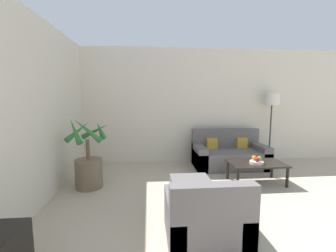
% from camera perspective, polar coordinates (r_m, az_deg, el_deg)
% --- Properties ---
extents(wall_back, '(8.75, 0.06, 2.70)m').
position_cam_1_polar(wall_back, '(5.73, 16.13, 4.93)').
color(wall_back, beige).
rests_on(wall_back, ground_plane).
extents(potted_palm, '(0.73, 0.72, 1.25)m').
position_cam_1_polar(potted_palm, '(4.16, -19.52, -9.20)').
color(potted_palm, brown).
rests_on(potted_palm, ground_plane).
extents(sofa_loveseat, '(1.58, 0.82, 0.82)m').
position_cam_1_polar(sofa_loveseat, '(5.29, 15.21, -7.09)').
color(sofa_loveseat, '#605B5B').
rests_on(sofa_loveseat, ground_plane).
extents(floor_lamp, '(0.32, 0.32, 1.65)m').
position_cam_1_polar(floor_lamp, '(5.81, 24.88, 5.18)').
color(floor_lamp, '#2D2823').
rests_on(floor_lamp, ground_plane).
extents(coffee_table, '(0.98, 0.58, 0.38)m').
position_cam_1_polar(coffee_table, '(4.44, 21.54, -9.23)').
color(coffee_table, black).
rests_on(coffee_table, ground_plane).
extents(fruit_bowl, '(0.24, 0.24, 0.05)m').
position_cam_1_polar(fruit_bowl, '(4.34, 21.55, -8.61)').
color(fruit_bowl, beige).
rests_on(fruit_bowl, coffee_table).
extents(apple_red, '(0.08, 0.08, 0.08)m').
position_cam_1_polar(apple_red, '(4.28, 21.70, -7.92)').
color(apple_red, red).
rests_on(apple_red, fruit_bowl).
extents(apple_green, '(0.08, 0.08, 0.08)m').
position_cam_1_polar(apple_green, '(4.38, 22.19, -7.62)').
color(apple_green, olive).
rests_on(apple_green, fruit_bowl).
extents(orange_fruit, '(0.08, 0.08, 0.08)m').
position_cam_1_polar(orange_fruit, '(4.38, 21.01, -7.55)').
color(orange_fruit, orange).
rests_on(orange_fruit, fruit_bowl).
extents(armchair, '(0.85, 0.77, 0.75)m').
position_cam_1_polar(armchair, '(2.68, 9.56, -22.14)').
color(armchair, '#605B5B').
rests_on(armchair, ground_plane).
extents(ottoman, '(0.56, 0.51, 0.39)m').
position_cam_1_polar(ottoman, '(3.40, 5.73, -16.36)').
color(ottoman, '#605B5B').
rests_on(ottoman, ground_plane).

